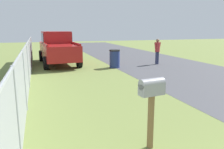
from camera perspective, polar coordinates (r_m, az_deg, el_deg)
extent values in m
cube|color=brown|center=(4.48, 9.75, -11.71)|extent=(0.09, 0.09, 1.07)
cube|color=gray|center=(4.27, 10.05, -3.70)|extent=(0.27, 0.51, 0.22)
cylinder|color=gray|center=(4.24, 10.10, -2.27)|extent=(0.27, 0.51, 0.20)
cube|color=red|center=(4.34, 9.40, -2.51)|extent=(0.02, 0.04, 0.18)
cube|color=maroon|center=(15.04, -13.47, 5.91)|extent=(5.46, 2.18, 0.90)
cube|color=maroon|center=(15.62, -13.95, 9.15)|extent=(1.91, 1.85, 0.76)
cube|color=black|center=(15.62, -13.95, 9.15)|extent=(1.86, 1.89, 0.53)
cube|color=maroon|center=(13.73, -16.56, 7.37)|extent=(2.79, 0.22, 0.12)
cube|color=maroon|center=(13.99, -9.28, 7.77)|extent=(2.79, 0.22, 0.12)
cylinder|color=black|center=(16.75, -17.49, 4.53)|extent=(0.77, 0.30, 0.76)
cylinder|color=black|center=(16.98, -11.01, 4.94)|extent=(0.77, 0.30, 0.76)
cylinder|color=black|center=(13.25, -16.42, 2.84)|extent=(0.77, 0.30, 0.76)
cylinder|color=black|center=(13.53, -8.30, 3.37)|extent=(0.77, 0.30, 0.76)
cylinder|color=navy|center=(13.33, 0.67, 3.85)|extent=(0.60, 0.60, 0.98)
cylinder|color=black|center=(13.27, 0.68, 6.13)|extent=(0.63, 0.63, 0.08)
cylinder|color=#2D3351|center=(14.94, 11.51, 4.13)|extent=(0.14, 0.14, 0.81)
cylinder|color=#2D3351|center=(14.83, 11.17, 4.09)|extent=(0.14, 0.14, 0.81)
cylinder|color=#B23333|center=(14.81, 11.45, 6.83)|extent=(0.30, 0.30, 0.61)
sphere|color=#8C6647|center=(14.78, 11.51, 8.42)|extent=(0.22, 0.22, 0.22)
cylinder|color=#B23333|center=(14.96, 11.94, 6.97)|extent=(0.09, 0.17, 0.55)
cylinder|color=#B23333|center=(14.65, 10.96, 6.91)|extent=(0.09, 0.17, 0.55)
cylinder|color=#9EA3A8|center=(4.17, -22.95, -9.59)|extent=(0.07, 0.07, 1.71)
cylinder|color=#9EA3A8|center=(6.72, -21.29, -1.56)|extent=(0.07, 0.07, 1.71)
cylinder|color=#9EA3A8|center=(9.34, -20.56, 2.02)|extent=(0.07, 0.07, 1.71)
cylinder|color=#9EA3A8|center=(11.98, -20.15, 4.02)|extent=(0.07, 0.07, 1.71)
cylinder|color=#9EA3A8|center=(14.63, -19.89, 5.30)|extent=(0.07, 0.07, 1.71)
cylinder|color=#9EA3A8|center=(17.29, -19.70, 6.19)|extent=(0.07, 0.07, 1.71)
cube|color=#9EA3A8|center=(9.25, -20.93, 7.07)|extent=(16.00, 0.04, 0.04)
cube|color=gray|center=(9.34, -20.56, 2.02)|extent=(16.00, 0.01, 1.71)
sphere|color=silver|center=(9.65, 9.07, -1.86)|extent=(0.14, 0.14, 0.14)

